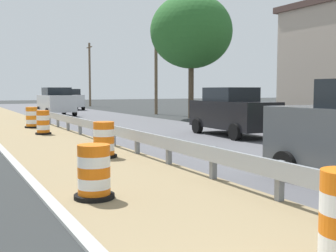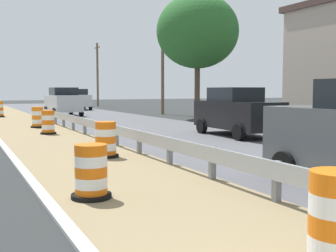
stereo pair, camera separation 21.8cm
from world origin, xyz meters
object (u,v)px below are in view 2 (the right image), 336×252
traffic_barrel_close (91,174)px  car_mid_far_lane (78,99)px  traffic_barrel_far (38,118)px  utility_pole_far (98,73)px  car_lead_near_lane (63,101)px  car_trailing_near_lane (237,112)px  utility_pole_mid (163,66)px  traffic_barrel_mid (106,141)px  traffic_barrel_farther (48,123)px

traffic_barrel_close → car_mid_far_lane: size_ratio=0.23×
traffic_barrel_far → utility_pole_far: size_ratio=0.14×
traffic_barrel_close → traffic_barrel_far: 15.05m
traffic_barrel_far → car_lead_near_lane: car_lead_near_lane is taller
car_mid_far_lane → car_trailing_near_lane: bearing=2.0°
traffic_barrel_far → car_mid_far_lane: (6.79, 18.58, 0.52)m
traffic_barrel_close → car_mid_far_lane: bearing=76.1°
car_mid_far_lane → traffic_barrel_close: bearing=-11.8°
car_mid_far_lane → utility_pole_mid: (3.89, -10.74, 2.76)m
car_trailing_near_lane → utility_pole_far: (4.20, 33.57, 2.78)m
car_mid_far_lane → utility_pole_far: (4.17, 7.40, 2.79)m
car_trailing_near_lane → utility_pole_mid: (3.92, 15.43, 2.75)m
traffic_barrel_mid → traffic_barrel_far: (-0.14, 10.67, 0.02)m
traffic_barrel_far → traffic_barrel_farther: (-0.12, -3.49, -0.01)m
traffic_barrel_close → traffic_barrel_farther: size_ratio=0.93×
traffic_barrel_farther → car_lead_near_lane: car_lead_near_lane is taller
traffic_barrel_close → utility_pole_mid: 26.08m
traffic_barrel_mid → traffic_barrel_far: 10.68m
traffic_barrel_mid → car_lead_near_lane: bearing=80.9°
traffic_barrel_close → utility_pole_far: 42.94m
traffic_barrel_mid → traffic_barrel_far: bearing=90.8°
traffic_barrel_mid → car_lead_near_lane: car_lead_near_lane is taller
traffic_barrel_farther → car_lead_near_lane: (3.55, 13.27, 0.58)m
traffic_barrel_mid → car_mid_far_lane: 30.01m
car_lead_near_lane → car_mid_far_lane: (3.37, 8.81, -0.05)m
traffic_barrel_far → utility_pole_mid: utility_pole_mid is taller
traffic_barrel_close → car_trailing_near_lane: bearing=41.8°
traffic_barrel_mid → utility_pole_far: (10.81, 36.66, 3.32)m
car_trailing_near_lane → traffic_barrel_close: bearing=-46.1°
traffic_barrel_farther → utility_pole_far: 31.66m
car_lead_near_lane → utility_pole_mid: bearing=-105.6°
car_lead_near_lane → utility_pole_far: utility_pole_far is taller
traffic_barrel_far → car_mid_far_lane: 19.79m
traffic_barrel_far → traffic_barrel_farther: size_ratio=1.02×
traffic_barrel_farther → car_trailing_near_lane: size_ratio=0.23×
traffic_barrel_mid → traffic_barrel_farther: traffic_barrel_farther is taller
car_trailing_near_lane → car_mid_far_lane: size_ratio=1.09×
traffic_barrel_close → traffic_barrel_far: (1.50, 14.97, 0.04)m
traffic_barrel_farther → traffic_barrel_close: bearing=-96.8°
traffic_barrel_far → car_trailing_near_lane: bearing=-48.3°
traffic_barrel_farther → traffic_barrel_far: bearing=88.0°
traffic_barrel_farther → car_mid_far_lane: size_ratio=0.25×
traffic_barrel_close → car_lead_near_lane: bearing=78.7°
traffic_barrel_far → traffic_barrel_farther: 3.49m
traffic_barrel_mid → car_mid_far_lane: bearing=77.2°
car_trailing_near_lane → car_mid_far_lane: bearing=-177.9°
traffic_barrel_farther → car_mid_far_lane: bearing=72.6°
car_lead_near_lane → utility_pole_mid: size_ratio=0.63×
traffic_barrel_farther → car_trailing_near_lane: 8.03m
traffic_barrel_close → traffic_barrel_far: bearing=84.3°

